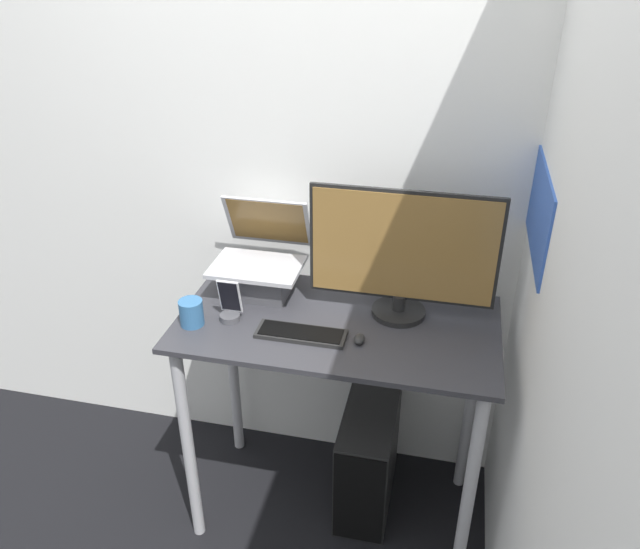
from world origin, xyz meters
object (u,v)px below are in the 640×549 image
(mouse, at_px, (359,339))
(cell_phone, at_px, (230,308))
(keyboard, at_px, (301,334))
(monitor, at_px, (402,256))
(laptop, at_px, (259,269))
(computer_tower, at_px, (368,455))

(mouse, bearing_deg, cell_phone, 175.41)
(keyboard, bearing_deg, monitor, 34.58)
(laptop, xyz_separation_m, computer_tower, (0.45, -0.06, -0.79))
(mouse, xyz_separation_m, cell_phone, (-0.46, 0.04, 0.04))
(laptop, relative_size, monitor, 0.52)
(monitor, xyz_separation_m, cell_phone, (-0.57, -0.17, -0.18))
(keyboard, bearing_deg, cell_phone, 170.75)
(monitor, xyz_separation_m, mouse, (-0.11, -0.20, -0.22))
(monitor, height_order, cell_phone, monitor)
(monitor, bearing_deg, keyboard, -145.42)
(laptop, bearing_deg, cell_phone, -101.17)
(cell_phone, bearing_deg, keyboard, -9.25)
(monitor, distance_m, keyboard, 0.43)
(cell_phone, bearing_deg, monitor, 16.27)
(laptop, relative_size, cell_phone, 2.14)
(monitor, bearing_deg, mouse, -117.74)
(laptop, relative_size, mouse, 5.78)
(keyboard, distance_m, computer_tower, 0.77)
(monitor, distance_m, mouse, 0.32)
(monitor, xyz_separation_m, keyboard, (-0.31, -0.21, -0.22))
(laptop, distance_m, cell_phone, 0.22)
(monitor, distance_m, computer_tower, 0.93)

